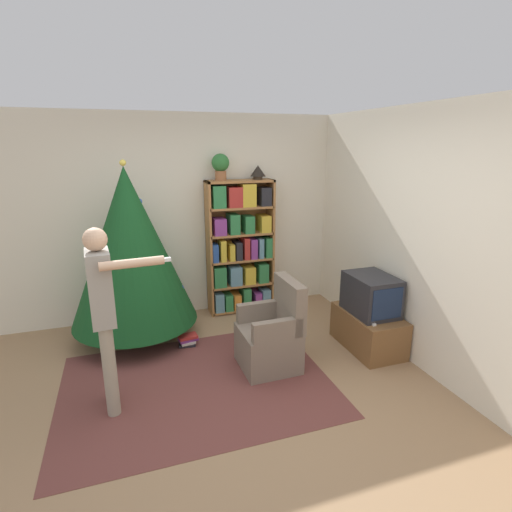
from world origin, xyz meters
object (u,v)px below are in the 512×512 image
armchair (272,337)px  standing_person (104,307)px  christmas_tree (130,247)px  potted_plant (220,165)px  bookshelf (240,248)px  television (371,295)px  table_lamp (258,171)px

armchair → standing_person: standing_person is taller
christmas_tree → potted_plant: bearing=19.0°
bookshelf → christmas_tree: 1.47m
bookshelf → standing_person: size_ratio=1.11×
armchair → potted_plant: 2.24m
television → standing_person: 2.73m
armchair → potted_plant: (-0.13, 1.51, 1.65)m
potted_plant → standing_person: bearing=-129.6°
armchair → table_lamp: table_lamp is taller
bookshelf → table_lamp: size_ratio=8.89×
bookshelf → armchair: bookshelf is taller
potted_plant → table_lamp: size_ratio=1.65×
christmas_tree → table_lamp: christmas_tree is taller
bookshelf → television: 1.83m
standing_person → armchair: bearing=92.7°
standing_person → christmas_tree: bearing=164.2°
armchair → table_lamp: size_ratio=4.60×
christmas_tree → standing_person: bearing=-101.1°
standing_person → table_lamp: (1.91, 1.71, 0.93)m
christmas_tree → table_lamp: 1.86m
television → armchair: armchair is taller
bookshelf → christmas_tree: (-1.40, -0.39, 0.22)m
table_lamp → armchair: bearing=-103.5°
bookshelf → standing_person: bearing=-134.3°
television → armchair: bearing=-179.1°
christmas_tree → standing_person: christmas_tree is taller
standing_person → television: bearing=90.0°
standing_person → potted_plant: (1.41, 1.71, 1.02)m
potted_plant → table_lamp: (0.49, -0.00, -0.09)m
standing_person → potted_plant: potted_plant is taller
television → potted_plant: (-1.29, 1.49, 1.33)m
bookshelf → potted_plant: potted_plant is taller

